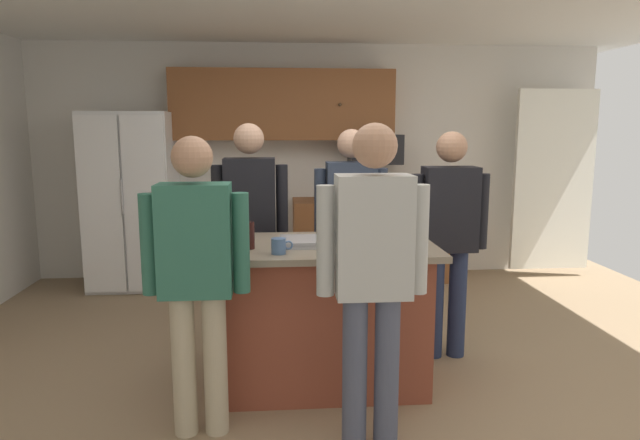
{
  "coord_description": "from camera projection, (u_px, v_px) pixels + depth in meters",
  "views": [
    {
      "loc": [
        -0.48,
        -3.57,
        1.68
      ],
      "look_at": [
        -0.19,
        0.22,
        1.05
      ],
      "focal_mm": 31.24,
      "sensor_mm": 36.0,
      "label": 1
    }
  ],
  "objects": [
    {
      "name": "microwave_over_range",
      "position": [
        375.0,
        149.0,
        6.09
      ],
      "size": [
        0.56,
        0.4,
        0.32
      ],
      "primitive_type": "cube",
      "color": "black"
    },
    {
      "name": "glass_pilsner",
      "position": [
        250.0,
        235.0,
        3.41
      ],
      "size": [
        0.06,
        0.06,
        0.17
      ],
      "color": "black",
      "rests_on": "kitchen_island"
    },
    {
      "name": "person_elder_center",
      "position": [
        372.0,
        266.0,
        2.82
      ],
      "size": [
        0.57,
        0.22,
        1.7
      ],
      "rotation": [
        0.0,
        0.0,
        1.8
      ],
      "color": "#4C5166",
      "rests_on": "ground"
    },
    {
      "name": "cabinet_run_upper",
      "position": [
        283.0,
        105.0,
        6.03
      ],
      "size": [
        2.4,
        0.38,
        0.75
      ],
      "color": "brown"
    },
    {
      "name": "glass_dark_ale",
      "position": [
        365.0,
        237.0,
        3.42
      ],
      "size": [
        0.07,
        0.07,
        0.15
      ],
      "color": "black",
      "rests_on": "kitchen_island"
    },
    {
      "name": "glass_short_whisky",
      "position": [
        320.0,
        226.0,
        3.77
      ],
      "size": [
        0.06,
        0.06,
        0.15
      ],
      "color": "black",
      "rests_on": "kitchen_island"
    },
    {
      "name": "back_wall",
      "position": [
        318.0,
        162.0,
        6.36
      ],
      "size": [
        6.4,
        0.1,
        2.6
      ],
      "primitive_type": "cube",
      "color": "silver",
      "rests_on": "ground"
    },
    {
      "name": "person_guest_right",
      "position": [
        250.0,
        220.0,
        4.2
      ],
      "size": [
        0.57,
        0.23,
        1.71
      ],
      "rotation": [
        0.0,
        0.0,
        -0.95
      ],
      "color": "#232D4C",
      "rests_on": "ground"
    },
    {
      "name": "cabinet_run_lower",
      "position": [
        374.0,
        239.0,
        6.23
      ],
      "size": [
        1.8,
        0.63,
        0.9
      ],
      "color": "brown",
      "rests_on": "ground"
    },
    {
      "name": "glass_stout_tall",
      "position": [
        373.0,
        229.0,
        3.75
      ],
      "size": [
        0.07,
        0.07,
        0.12
      ],
      "color": "black",
      "rests_on": "kitchen_island"
    },
    {
      "name": "kitchen_island",
      "position": [
        324.0,
        313.0,
        3.65
      ],
      "size": [
        1.42,
        0.86,
        0.94
      ],
      "color": "brown",
      "rests_on": "ground"
    },
    {
      "name": "french_door_window_panel",
      "position": [
        553.0,
        181.0,
        6.2
      ],
      "size": [
        0.9,
        0.06,
        2.0
      ],
      "primitive_type": "cube",
      "color": "white",
      "rests_on": "ground"
    },
    {
      "name": "serving_tray",
      "position": [
        315.0,
        242.0,
        3.54
      ],
      "size": [
        0.44,
        0.3,
        0.04
      ],
      "color": "#B7B7BC",
      "rests_on": "kitchen_island"
    },
    {
      "name": "refrigerator",
      "position": [
        132.0,
        201.0,
        5.86
      ],
      "size": [
        0.87,
        0.76,
        1.84
      ],
      "color": "white",
      "rests_on": "ground"
    },
    {
      "name": "person_guest_by_door",
      "position": [
        351.0,
        221.0,
        4.33
      ],
      "size": [
        0.57,
        0.22,
        1.67
      ],
      "rotation": [
        0.0,
        0.0,
        -1.92
      ],
      "color": "#232D4C",
      "rests_on": "ground"
    },
    {
      "name": "mug_ceramic_white",
      "position": [
        385.0,
        239.0,
        3.49
      ],
      "size": [
        0.13,
        0.09,
        0.09
      ],
      "color": "#4C6B99",
      "rests_on": "kitchen_island"
    },
    {
      "name": "person_guest_left",
      "position": [
        196.0,
        268.0,
        2.96
      ],
      "size": [
        0.57,
        0.22,
        1.64
      ],
      "rotation": [
        0.0,
        0.0,
        0.66
      ],
      "color": "tan",
      "rests_on": "ground"
    },
    {
      "name": "person_host_foreground",
      "position": [
        449.0,
        230.0,
        4.0
      ],
      "size": [
        0.57,
        0.22,
        1.66
      ],
      "rotation": [
        0.0,
        0.0,
        -2.77
      ],
      "color": "#232D4C",
      "rests_on": "ground"
    },
    {
      "name": "floor",
      "position": [
        349.0,
        375.0,
        3.82
      ],
      "size": [
        7.04,
        7.04,
        0.0
      ],
      "primitive_type": "plane",
      "color": "#937A5B",
      "rests_on": "ground"
    },
    {
      "name": "mug_blue_stoneware",
      "position": [
        279.0,
        246.0,
        3.28
      ],
      "size": [
        0.13,
        0.09,
        0.09
      ],
      "color": "#4C6B99",
      "rests_on": "kitchen_island"
    },
    {
      "name": "tumbler_amber",
      "position": [
        377.0,
        233.0,
        3.61
      ],
      "size": [
        0.07,
        0.07,
        0.13
      ],
      "color": "black",
      "rests_on": "kitchen_island"
    }
  ]
}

